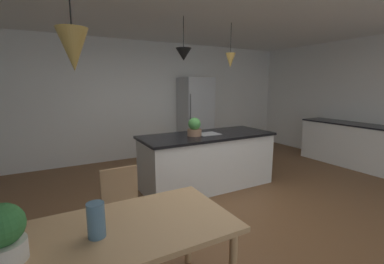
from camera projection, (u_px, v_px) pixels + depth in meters
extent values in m
cube|color=brown|center=(219.00, 213.00, 3.59)|extent=(10.00, 8.40, 0.04)
cube|color=white|center=(141.00, 100.00, 6.16)|extent=(10.00, 0.12, 2.70)
cube|color=tan|center=(82.00, 241.00, 1.69)|extent=(2.08, 0.85, 0.04)
cylinder|color=tan|center=(188.00, 228.00, 2.51)|extent=(0.06, 0.06, 0.71)
cube|color=#A87F56|center=(126.00, 215.00, 2.60)|extent=(0.41, 0.41, 0.04)
cube|color=white|center=(125.00, 212.00, 2.60)|extent=(0.37, 0.37, 0.03)
cube|color=#A87F56|center=(120.00, 187.00, 2.72)|extent=(0.38, 0.04, 0.42)
cylinder|color=#A87F56|center=(149.00, 239.00, 2.58)|extent=(0.04, 0.04, 0.41)
cylinder|color=#A87F56|center=(114.00, 250.00, 2.41)|extent=(0.04, 0.04, 0.41)
cylinder|color=#A87F56|center=(137.00, 224.00, 2.87)|extent=(0.04, 0.04, 0.41)
cylinder|color=#A87F56|center=(106.00, 232.00, 2.70)|extent=(0.04, 0.04, 0.41)
cube|color=silver|center=(207.00, 161.00, 4.42)|extent=(2.18, 0.84, 0.88)
cube|color=black|center=(207.00, 135.00, 4.35)|extent=(2.24, 0.90, 0.04)
cube|color=gray|center=(208.00, 134.00, 4.35)|extent=(0.36, 0.30, 0.01)
cube|color=silver|center=(363.00, 147.00, 5.41)|extent=(0.60, 2.49, 0.88)
cube|color=black|center=(365.00, 126.00, 5.33)|extent=(0.64, 2.53, 0.03)
cube|color=#B2B5B7|center=(196.00, 116.00, 6.48)|extent=(0.73, 0.64, 1.89)
cylinder|color=#4C4C4C|center=(191.00, 119.00, 6.04)|extent=(0.02, 0.02, 1.13)
cone|color=olive|center=(73.00, 50.00, 1.42)|extent=(0.17, 0.17, 0.23)
cylinder|color=black|center=(183.00, 32.00, 3.86)|extent=(0.01, 0.01, 0.45)
cone|color=black|center=(184.00, 54.00, 3.91)|extent=(0.24, 0.24, 0.18)
cylinder|color=black|center=(231.00, 38.00, 4.28)|extent=(0.01, 0.01, 0.47)
cone|color=olive|center=(230.00, 60.00, 4.34)|extent=(0.16, 0.16, 0.24)
cylinder|color=#8C664C|center=(194.00, 132.00, 4.22)|extent=(0.23, 0.23, 0.11)
sphere|color=#478C42|center=(194.00, 124.00, 4.19)|extent=(0.20, 0.20, 0.20)
cylinder|color=beige|center=(5.00, 252.00, 1.45)|extent=(0.23, 0.23, 0.12)
sphere|color=#2D6B33|center=(1.00, 225.00, 1.42)|extent=(0.24, 0.24, 0.24)
cylinder|color=slate|center=(96.00, 220.00, 1.68)|extent=(0.11, 0.11, 0.23)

